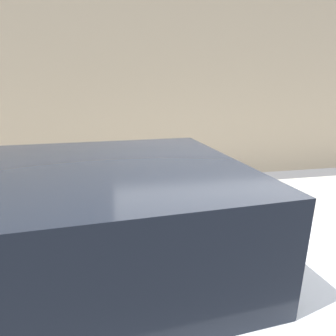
% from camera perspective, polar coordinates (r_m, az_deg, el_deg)
% --- Properties ---
extents(ground_plane, '(60.00, 60.00, 0.00)m').
position_cam_1_polar(ground_plane, '(3.19, 16.19, -28.58)').
color(ground_plane, '#515154').
extents(sidewalk, '(24.00, 2.80, 0.12)m').
position_cam_1_polar(sidewalk, '(4.84, 4.17, -10.42)').
color(sidewalk, '#BCB7AD').
rests_on(sidewalk, ground_plane).
extents(building_facade, '(24.00, 0.30, 5.68)m').
position_cam_1_polar(building_facade, '(6.88, -1.45, 21.20)').
color(building_facade, tan).
rests_on(building_facade, ground_plane).
extents(parking_meter, '(0.21, 0.16, 1.50)m').
position_cam_1_polar(parking_meter, '(3.39, 0.00, -1.24)').
color(parking_meter, gray).
rests_on(parking_meter, sidewalk).
extents(parked_car_beside_meter, '(4.86, 2.17, 1.76)m').
position_cam_1_polar(parked_car_beside_meter, '(2.24, -26.76, -22.50)').
color(parked_car_beside_meter, black).
rests_on(parked_car_beside_meter, ground_plane).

